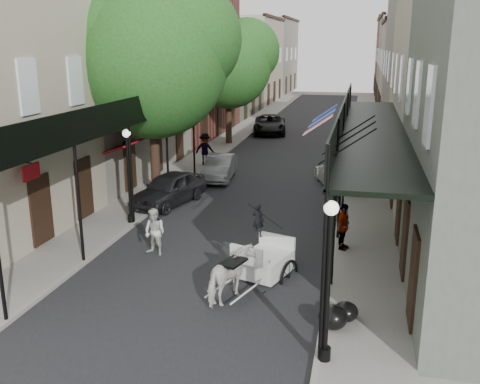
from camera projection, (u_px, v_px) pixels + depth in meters
The scene contains 24 objects.
ground at pixel (180, 304), 14.76m from camera, with size 140.00×140.00×0.00m, color gray.
road at pixel (284, 159), 33.55m from camera, with size 8.00×90.00×0.01m, color black.
sidewalk_left at pixel (208, 154), 34.61m from camera, with size 2.20×90.00×0.12m, color gray.
sidewalk_right at pixel (366, 162), 32.46m from camera, with size 2.20×90.00×0.12m, color gray.
building_row_left at pixel (199, 66), 43.40m from camera, with size 5.00×80.00×10.50m, color #A79D85.
building_row_right at pixel (420, 68), 39.70m from camera, with size 5.00×80.00×10.50m, color gray.
gallery_left at pixel (120, 119), 21.27m from camera, with size 2.20×18.05×4.88m.
gallery_right at pixel (367, 127), 19.21m from camera, with size 2.20×18.05×4.88m.
tree_near at pixel (161, 55), 23.50m from camera, with size 7.31×6.80×9.63m.
tree_far at pixel (234, 61), 36.83m from camera, with size 6.45×6.00×8.61m.
lamppost_right_near at pixel (328, 280), 11.46m from camera, with size 0.32×0.32×3.71m.
lamppost_left at pixel (129, 175), 20.73m from camera, with size 0.32×0.32×3.71m.
lamppost_right_far at pixel (352, 134), 30.25m from camera, with size 0.32×0.32×3.71m.
horse at pixel (232, 276), 14.80m from camera, with size 0.80×1.75×1.48m, color silver.
carriage at pixel (271, 243), 16.65m from camera, with size 1.96×2.45×2.47m.
pedestrian_walking at pixel (155, 232), 18.05m from camera, with size 0.79×0.62×1.62m, color beige.
pedestrian_sidewalk_left at pixel (205, 149), 31.09m from camera, with size 1.20×0.69×1.85m, color gray.
pedestrian_sidewalk_right at pixel (343, 227), 18.22m from camera, with size 0.95×0.40×1.62m, color gray.
car_left_near at pixel (169, 189), 23.80m from camera, with size 1.71×4.24×1.44m, color black.
car_left_mid at pixel (220, 167), 28.30m from camera, with size 1.37×3.92×1.29m, color gray.
car_left_far at pixel (270, 124), 42.91m from camera, with size 2.48×5.37×1.49m, color black.
car_right_near at pixel (338, 174), 26.98m from camera, with size 1.76×4.34×1.26m, color white.
car_right_far at pixel (342, 155), 31.68m from camera, with size 1.46×3.62×1.23m, color black.
trash_bags at pixel (338, 315), 13.34m from camera, with size 0.98×1.13×0.61m.
Camera 1 is at (4.61, -12.69, 6.93)m, focal length 40.00 mm.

